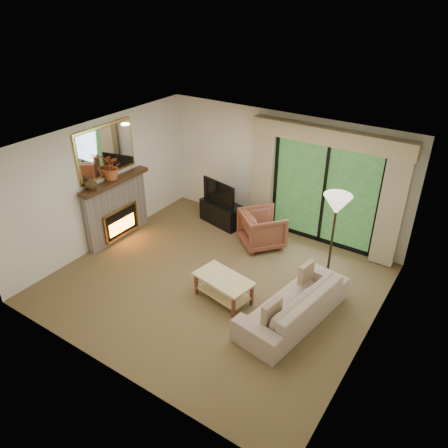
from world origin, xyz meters
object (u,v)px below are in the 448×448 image
Objects in this scene: sofa at (293,303)px; coffee_table at (224,289)px; media_console at (222,213)px; armchair at (262,229)px.

sofa is 1.23m from coffee_table.
media_console is 1.26m from armchair.
media_console is 0.47× the size of sofa.
armchair reaches higher than sofa.
sofa is (2.76, -2.05, 0.06)m from media_console.
media_console is 3.44m from sofa.
armchair reaches higher than coffee_table.
armchair is 0.83× the size of coffee_table.
coffee_table is (0.34, -1.94, -0.15)m from armchair.
sofa is at bearing 171.28° from armchair.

